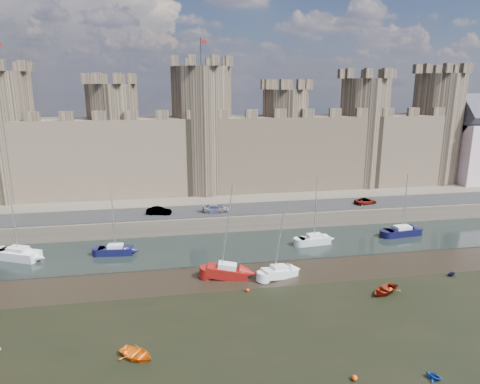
# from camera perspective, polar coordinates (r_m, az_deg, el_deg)

# --- Properties ---
(ground) EXTENTS (160.00, 160.00, 0.00)m
(ground) POSITION_cam_1_polar(r_m,az_deg,el_deg) (39.63, -1.18, -20.42)
(ground) COLOR black
(ground) RESTS_ON ground
(water_channel) EXTENTS (160.00, 12.00, 0.08)m
(water_channel) POSITION_cam_1_polar(r_m,az_deg,el_deg) (60.76, -4.65, -7.53)
(water_channel) COLOR black
(water_channel) RESTS_ON ground
(quay) EXTENTS (160.00, 60.00, 2.50)m
(quay) POSITION_cam_1_polar(r_m,az_deg,el_deg) (94.78, -6.70, 1.18)
(quay) COLOR #4C443A
(quay) RESTS_ON ground
(road) EXTENTS (160.00, 7.00, 0.10)m
(road) POSITION_cam_1_polar(r_m,az_deg,el_deg) (69.35, -5.46, -2.56)
(road) COLOR black
(road) RESTS_ON quay
(castle) EXTENTS (108.50, 11.00, 29.00)m
(castle) POSITION_cam_1_polar(r_m,az_deg,el_deg) (81.07, -6.86, 6.45)
(castle) COLOR #42382B
(castle) RESTS_ON quay
(car_1) EXTENTS (4.04, 2.10, 1.27)m
(car_1) POSITION_cam_1_polar(r_m,az_deg,el_deg) (68.30, -10.76, -2.51)
(car_1) COLOR gray
(car_1) RESTS_ON quay
(car_2) EXTENTS (4.57, 2.13, 1.29)m
(car_2) POSITION_cam_1_polar(r_m,az_deg,el_deg) (68.41, -3.16, -2.23)
(car_2) COLOR gray
(car_2) RESTS_ON quay
(car_3) EXTENTS (4.19, 2.50, 1.09)m
(car_3) POSITION_cam_1_polar(r_m,az_deg,el_deg) (76.05, 16.42, -1.19)
(car_3) COLOR gray
(car_3) RESTS_ON quay
(sailboat_0) EXTENTS (6.08, 4.35, 10.61)m
(sailboat_0) POSITION_cam_1_polar(r_m,az_deg,el_deg) (63.82, -27.45, -7.32)
(sailboat_0) COLOR silver
(sailboat_0) RESTS_ON ground
(sailboat_1) EXTENTS (4.64, 2.17, 9.00)m
(sailboat_1) POSITION_cam_1_polar(r_m,az_deg,el_deg) (60.67, -16.26, -7.41)
(sailboat_1) COLOR black
(sailboat_1) RESTS_ON ground
(sailboat_2) EXTENTS (4.67, 2.18, 9.77)m
(sailboat_2) POSITION_cam_1_polar(r_m,az_deg,el_deg) (62.76, 9.86, -6.24)
(sailboat_2) COLOR silver
(sailboat_2) RESTS_ON ground
(sailboat_3) EXTENTS (5.62, 2.66, 9.52)m
(sailboat_3) POSITION_cam_1_polar(r_m,az_deg,el_deg) (69.82, 20.82, -4.90)
(sailboat_3) COLOR black
(sailboat_3) RESTS_ON ground
(sailboat_4) EXTENTS (5.18, 2.86, 11.44)m
(sailboat_4) POSITION_cam_1_polar(r_m,az_deg,el_deg) (51.84, -1.69, -10.52)
(sailboat_4) COLOR maroon
(sailboat_4) RESTS_ON ground
(sailboat_5) EXTENTS (4.72, 2.99, 9.51)m
(sailboat_5) POSITION_cam_1_polar(r_m,az_deg,el_deg) (52.23, 5.25, -10.53)
(sailboat_5) COLOR silver
(sailboat_5) RESTS_ON ground
(dinghy_0) EXTENTS (3.95, 3.79, 0.67)m
(dinghy_0) POSITION_cam_1_polar(r_m,az_deg,el_deg) (39.59, -13.62, -20.32)
(dinghy_0) COLOR orange
(dinghy_0) RESTS_ON ground
(dinghy_4) EXTENTS (4.35, 3.90, 0.74)m
(dinghy_4) POSITION_cam_1_polar(r_m,az_deg,el_deg) (50.96, 18.70, -12.34)
(dinghy_4) COLOR maroon
(dinghy_4) RESTS_ON ground
(dinghy_5) EXTENTS (1.70, 1.73, 0.69)m
(dinghy_5) POSITION_cam_1_polar(r_m,az_deg,el_deg) (39.48, 24.45, -21.39)
(dinghy_5) COLOR #16409C
(dinghy_5) RESTS_ON ground
(dinghy_7) EXTENTS (1.59, 1.48, 0.68)m
(dinghy_7) POSITION_cam_1_polar(r_m,az_deg,el_deg) (58.30, 26.40, -9.70)
(dinghy_7) COLOR black
(dinghy_7) RESTS_ON ground
(buoy_1) EXTENTS (0.41, 0.41, 0.41)m
(buoy_1) POSITION_cam_1_polar(r_m,az_deg,el_deg) (48.85, 1.01, -12.95)
(buoy_1) COLOR red
(buoy_1) RESTS_ON ground
(buoy_2) EXTENTS (0.46, 0.46, 0.46)m
(buoy_2) POSITION_cam_1_polar(r_m,az_deg,el_deg) (37.49, 15.02, -22.82)
(buoy_2) COLOR #ED410A
(buoy_2) RESTS_ON ground
(buoy_3) EXTENTS (0.48, 0.48, 0.48)m
(buoy_3) POSITION_cam_1_polar(r_m,az_deg,el_deg) (51.71, 19.42, -12.16)
(buoy_3) COLOR #E95C0A
(buoy_3) RESTS_ON ground
(buoy_4) EXTENTS (0.45, 0.45, 0.45)m
(buoy_4) POSITION_cam_1_polar(r_m,az_deg,el_deg) (40.16, -15.02, -20.05)
(buoy_4) COLOR #F64E0A
(buoy_4) RESTS_ON ground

